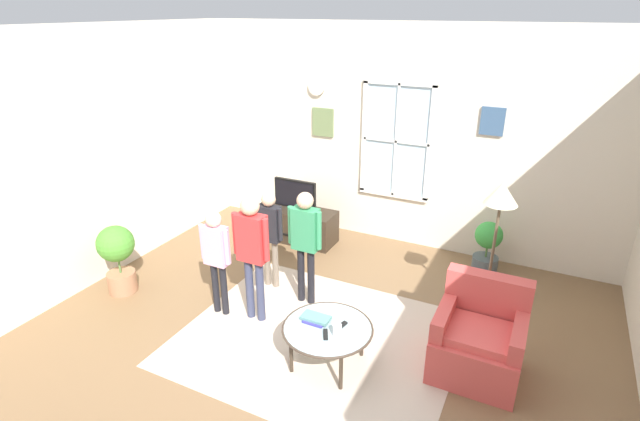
{
  "coord_description": "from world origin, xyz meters",
  "views": [
    {
      "loc": [
        1.84,
        -3.32,
        3.11
      ],
      "look_at": [
        -0.23,
        0.86,
        1.15
      ],
      "focal_mm": 27.14,
      "sensor_mm": 36.0,
      "label": 1
    }
  ],
  "objects_px": {
    "potted_plant_corner": "(117,254)",
    "person_pink_shirt": "(216,251)",
    "remote_near_cup": "(326,334)",
    "person_black_shirt": "(270,229)",
    "tv_stand": "(296,224)",
    "potted_plant_by_window": "(487,246)",
    "armchair": "(479,340)",
    "remote_near_books": "(341,326)",
    "book_stack": "(316,318)",
    "person_red_shirt": "(252,245)",
    "person_green_shirt": "(305,235)",
    "television": "(295,194)",
    "cup": "(337,330)",
    "floor_lamp": "(500,208)",
    "coffee_table": "(328,330)"
  },
  "relations": [
    {
      "from": "tv_stand",
      "to": "potted_plant_by_window",
      "type": "relative_size",
      "value": 1.7
    },
    {
      "from": "television",
      "to": "potted_plant_by_window",
      "type": "bearing_deg",
      "value": 5.24
    },
    {
      "from": "armchair",
      "to": "potted_plant_corner",
      "type": "bearing_deg",
      "value": -173.37
    },
    {
      "from": "person_red_shirt",
      "to": "remote_near_cup",
      "type": "bearing_deg",
      "value": -22.42
    },
    {
      "from": "tv_stand",
      "to": "potted_plant_by_window",
      "type": "height_order",
      "value": "potted_plant_by_window"
    },
    {
      "from": "remote_near_cup",
      "to": "person_black_shirt",
      "type": "relative_size",
      "value": 0.12
    },
    {
      "from": "floor_lamp",
      "to": "coffee_table",
      "type": "bearing_deg",
      "value": -132.33
    },
    {
      "from": "remote_near_cup",
      "to": "book_stack",
      "type": "bearing_deg",
      "value": 137.73
    },
    {
      "from": "television",
      "to": "potted_plant_by_window",
      "type": "xyz_separation_m",
      "value": [
        2.6,
        0.24,
        -0.33
      ]
    },
    {
      "from": "tv_stand",
      "to": "person_green_shirt",
      "type": "height_order",
      "value": "person_green_shirt"
    },
    {
      "from": "potted_plant_corner",
      "to": "person_pink_shirt",
      "type": "bearing_deg",
      "value": 6.92
    },
    {
      "from": "cup",
      "to": "potted_plant_by_window",
      "type": "distance_m",
      "value": 2.66
    },
    {
      "from": "armchair",
      "to": "potted_plant_by_window",
      "type": "relative_size",
      "value": 1.27
    },
    {
      "from": "armchair",
      "to": "potted_plant_by_window",
      "type": "xyz_separation_m",
      "value": [
        -0.22,
        1.89,
        0.04
      ]
    },
    {
      "from": "person_black_shirt",
      "to": "potted_plant_by_window",
      "type": "xyz_separation_m",
      "value": [
        2.25,
        1.47,
        -0.38
      ]
    },
    {
      "from": "tv_stand",
      "to": "floor_lamp",
      "type": "xyz_separation_m",
      "value": [
        2.75,
        -0.87,
        1.09
      ]
    },
    {
      "from": "book_stack",
      "to": "tv_stand",
      "type": "bearing_deg",
      "value": 123.2
    },
    {
      "from": "armchair",
      "to": "cup",
      "type": "xyz_separation_m",
      "value": [
        -1.14,
        -0.6,
        0.14
      ]
    },
    {
      "from": "tv_stand",
      "to": "remote_near_books",
      "type": "bearing_deg",
      "value": -52.1
    },
    {
      "from": "remote_near_books",
      "to": "person_pink_shirt",
      "type": "relative_size",
      "value": 0.12
    },
    {
      "from": "person_green_shirt",
      "to": "television",
      "type": "bearing_deg",
      "value": 123.07
    },
    {
      "from": "tv_stand",
      "to": "floor_lamp",
      "type": "bearing_deg",
      "value": -17.52
    },
    {
      "from": "tv_stand",
      "to": "person_green_shirt",
      "type": "bearing_deg",
      "value": -56.99
    },
    {
      "from": "coffee_table",
      "to": "person_black_shirt",
      "type": "relative_size",
      "value": 0.71
    },
    {
      "from": "tv_stand",
      "to": "cup",
      "type": "xyz_separation_m",
      "value": [
        1.67,
        -2.26,
        0.23
      ]
    },
    {
      "from": "remote_near_books",
      "to": "potted_plant_corner",
      "type": "xyz_separation_m",
      "value": [
        -2.83,
        0.01,
        0.07
      ]
    },
    {
      "from": "person_red_shirt",
      "to": "potted_plant_by_window",
      "type": "bearing_deg",
      "value": 45.86
    },
    {
      "from": "armchair",
      "to": "remote_near_books",
      "type": "bearing_deg",
      "value": -157.85
    },
    {
      "from": "person_pink_shirt",
      "to": "potted_plant_corner",
      "type": "distance_m",
      "value": 1.35
    },
    {
      "from": "book_stack",
      "to": "remote_near_cup",
      "type": "relative_size",
      "value": 1.91
    },
    {
      "from": "tv_stand",
      "to": "book_stack",
      "type": "distance_m",
      "value": 2.57
    },
    {
      "from": "person_pink_shirt",
      "to": "coffee_table",
      "type": "bearing_deg",
      "value": -9.52
    },
    {
      "from": "tv_stand",
      "to": "person_red_shirt",
      "type": "height_order",
      "value": "person_red_shirt"
    },
    {
      "from": "potted_plant_by_window",
      "to": "potted_plant_corner",
      "type": "relative_size",
      "value": 0.82
    },
    {
      "from": "person_red_shirt",
      "to": "person_green_shirt",
      "type": "bearing_deg",
      "value": 57.52
    },
    {
      "from": "coffee_table",
      "to": "television",
      "type": "bearing_deg",
      "value": 125.22
    },
    {
      "from": "cup",
      "to": "person_black_shirt",
      "type": "height_order",
      "value": "person_black_shirt"
    },
    {
      "from": "tv_stand",
      "to": "person_black_shirt",
      "type": "xyz_separation_m",
      "value": [
        0.35,
        -1.23,
        0.52
      ]
    },
    {
      "from": "remote_near_cup",
      "to": "floor_lamp",
      "type": "distance_m",
      "value": 2.06
    },
    {
      "from": "television",
      "to": "person_red_shirt",
      "type": "distance_m",
      "value": 1.96
    },
    {
      "from": "coffee_table",
      "to": "remote_near_books",
      "type": "bearing_deg",
      "value": 32.35
    },
    {
      "from": "television",
      "to": "person_pink_shirt",
      "type": "relative_size",
      "value": 0.52
    },
    {
      "from": "person_green_shirt",
      "to": "floor_lamp",
      "type": "xyz_separation_m",
      "value": [
        1.88,
        0.48,
        0.49
      ]
    },
    {
      "from": "remote_near_cup",
      "to": "potted_plant_corner",
      "type": "bearing_deg",
      "value": 176.11
    },
    {
      "from": "cup",
      "to": "person_pink_shirt",
      "type": "relative_size",
      "value": 0.09
    },
    {
      "from": "tv_stand",
      "to": "person_pink_shirt",
      "type": "height_order",
      "value": "person_pink_shirt"
    },
    {
      "from": "remote_near_books",
      "to": "television",
      "type": "bearing_deg",
      "value": 127.94
    },
    {
      "from": "remote_near_books",
      "to": "person_pink_shirt",
      "type": "distance_m",
      "value": 1.56
    },
    {
      "from": "person_green_shirt",
      "to": "potted_plant_by_window",
      "type": "distance_m",
      "value": 2.38
    },
    {
      "from": "cup",
      "to": "floor_lamp",
      "type": "bearing_deg",
      "value": 51.99
    }
  ]
}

